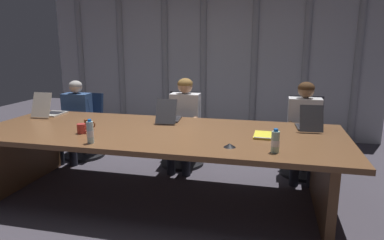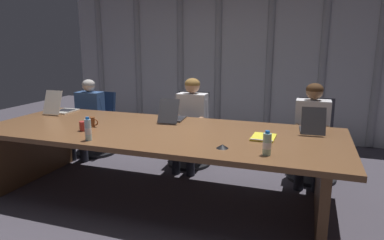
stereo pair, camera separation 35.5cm
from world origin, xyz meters
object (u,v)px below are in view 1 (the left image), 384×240
coffee_mug_far (82,129)px  office_chair_center (305,145)px  coffee_mug_near (88,124)px  office_chair_left_end (85,132)px  conference_mic_left_side (230,145)px  laptop_center (309,124)px  laptop_left_mid (169,117)px  office_chair_left_mid (183,137)px  person_left_end (74,115)px  water_bottle_secondary (275,142)px  person_left_mid (184,117)px  laptop_left_end (50,111)px  person_center (304,124)px  spiral_notepad (265,135)px  water_bottle_primary (90,132)px

coffee_mug_far → office_chair_center: bearing=31.5°
coffee_mug_near → office_chair_center: bearing=28.1°
office_chair_left_end → coffee_mug_near: 1.55m
conference_mic_left_side → laptop_center: bearing=48.6°
coffee_mug_far → coffee_mug_near: bearing=97.9°
laptop_left_mid → conference_mic_left_side: 1.21m
office_chair_left_end → conference_mic_left_side: size_ratio=8.47×
laptop_left_mid → office_chair_left_mid: 0.81m
person_left_end → water_bottle_secondary: bearing=59.7°
coffee_mug_far → laptop_center: bearing=17.3°
laptop_center → person_left_mid: (-1.53, 0.56, -0.12)m
office_chair_left_mid → conference_mic_left_side: size_ratio=9.05×
laptop_left_end → coffee_mug_near: laptop_left_end is taller
person_left_mid → person_center: person_left_mid is taller
coffee_mug_far → spiral_notepad: bearing=9.9°
water_bottle_secondary → spiral_notepad: (-0.09, 0.51, -0.08)m
coffee_mug_near → spiral_notepad: coffee_mug_near is taller
conference_mic_left_side → office_chair_center: bearing=63.1°
person_center → office_chair_left_mid: bearing=-95.4°
person_left_mid → water_bottle_secondary: size_ratio=5.90×
person_left_end → water_bottle_primary: bearing=33.5°
person_left_mid → conference_mic_left_side: size_ratio=11.01×
laptop_center → person_center: person_center is taller
office_chair_left_mid → coffee_mug_far: bearing=-28.7°
person_left_end → spiral_notepad: bearing=67.9°
water_bottle_primary → spiral_notepad: water_bottle_primary is taller
laptop_left_mid → person_left_mid: person_left_mid is taller
laptop_left_end → laptop_left_mid: size_ratio=0.96×
coffee_mug_near → office_chair_left_end: bearing=122.9°
person_center → laptop_left_mid: bearing=-71.5°
laptop_left_mid → laptop_center: bearing=-97.0°
laptop_center → coffee_mug_near: 2.36m
office_chair_center → person_center: (-0.04, -0.16, 0.32)m
laptop_center → office_chair_left_end: bearing=73.1°
office_chair_left_mid → person_left_end: bearing=-86.8°
coffee_mug_near → person_left_mid: bearing=54.8°
laptop_center → coffee_mug_far: size_ratio=3.09×
person_center → water_bottle_primary: 2.55m
person_left_end → water_bottle_secondary: 3.16m
office_chair_left_mid → conference_mic_left_side: office_chair_left_mid is taller
person_left_mid → laptop_left_end: bearing=-72.0°
office_chair_left_end → person_center: (3.11, -0.15, 0.33)m
coffee_mug_far → office_chair_left_end: bearing=120.4°
person_left_end → person_center: (3.16, 0.01, 0.04)m
office_chair_left_end → conference_mic_left_side: bearing=60.5°
laptop_left_end → laptop_left_mid: laptop_left_end is taller
person_left_end → coffee_mug_near: bearing=35.3°
person_left_end → water_bottle_secondary: person_left_end is taller
person_center → person_left_mid: bearing=-89.8°
water_bottle_secondary → office_chair_center: bearing=76.2°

